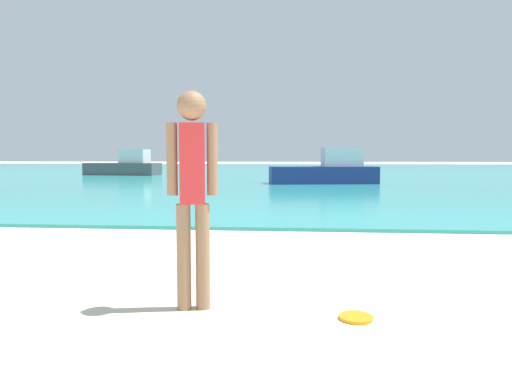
{
  "coord_description": "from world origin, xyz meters",
  "views": [
    {
      "loc": [
        0.42,
        3.92,
        1.24
      ],
      "look_at": [
        -0.12,
        10.11,
        0.74
      ],
      "focal_mm": 31.42,
      "sensor_mm": 36.0,
      "label": 1
    }
  ],
  "objects": [
    {
      "name": "water",
      "position": [
        0.0,
        41.25,
        0.03
      ],
      "size": [
        160.0,
        60.0,
        0.06
      ],
      "primitive_type": "cube",
      "color": "teal",
      "rests_on": "ground"
    },
    {
      "name": "person_standing",
      "position": [
        -0.4,
        7.43,
        1.0
      ],
      "size": [
        0.4,
        0.23,
        1.75
      ],
      "rotation": [
        0.0,
        0.0,
        0.19
      ],
      "color": "#936B4C",
      "rests_on": "ground"
    },
    {
      "name": "frisbee",
      "position": [
        0.89,
        7.3,
        0.01
      ],
      "size": [
        0.26,
        0.26,
        0.03
      ],
      "primitive_type": "cylinder",
      "color": "orange",
      "rests_on": "ground"
    },
    {
      "name": "boat_far",
      "position": [
        -10.21,
        31.21,
        0.61
      ],
      "size": [
        4.85,
        2.11,
        1.59
      ],
      "rotation": [
        0.0,
        0.0,
        3.01
      ],
      "color": "#4C4C51",
      "rests_on": "water"
    },
    {
      "name": "boat_near",
      "position": [
        1.8,
        23.49,
        0.6
      ],
      "size": [
        4.73,
        2.08,
        1.55
      ],
      "rotation": [
        0.0,
        0.0,
        3.28
      ],
      "color": "navy",
      "rests_on": "water"
    }
  ]
}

